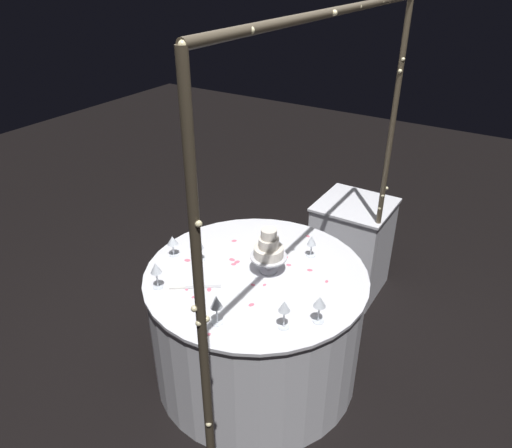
# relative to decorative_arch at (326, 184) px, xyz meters

# --- Properties ---
(ground_plane) EXTENTS (12.00, 12.00, 0.00)m
(ground_plane) POSITION_rel_decorative_arch_xyz_m (-0.00, -0.40, -1.48)
(ground_plane) COLOR black
(decorative_arch) EXTENTS (2.06, 0.06, 2.27)m
(decorative_arch) POSITION_rel_decorative_arch_xyz_m (0.00, 0.00, 0.00)
(decorative_arch) COLOR #473D2D
(decorative_arch) RESTS_ON ground
(main_table) EXTENTS (1.34, 1.34, 0.80)m
(main_table) POSITION_rel_decorative_arch_xyz_m (-0.00, -0.40, -1.08)
(main_table) COLOR white
(main_table) RESTS_ON ground
(side_table) EXTENTS (0.55, 0.55, 0.79)m
(side_table) POSITION_rel_decorative_arch_xyz_m (-1.20, -0.25, -1.09)
(side_table) COLOR white
(side_table) RESTS_ON ground
(tiered_cake) EXTENTS (0.22, 0.22, 0.29)m
(tiered_cake) POSITION_rel_decorative_arch_xyz_m (-0.06, -0.35, -0.52)
(tiered_cake) COLOR silver
(tiered_cake) RESTS_ON main_table
(wine_glass_0) EXTENTS (0.06, 0.06, 0.16)m
(wine_glass_0) POSITION_rel_decorative_arch_xyz_m (0.42, -0.80, -0.56)
(wine_glass_0) COLOR silver
(wine_glass_0) RESTS_ON main_table
(wine_glass_1) EXTENTS (0.07, 0.07, 0.14)m
(wine_glass_1) POSITION_rel_decorative_arch_xyz_m (0.11, -0.95, -0.58)
(wine_glass_1) COLOR silver
(wine_glass_1) RESTS_ON main_table
(wine_glass_2) EXTENTS (0.06, 0.06, 0.17)m
(wine_glass_2) POSITION_rel_decorative_arch_xyz_m (0.33, -0.03, -0.56)
(wine_glass_2) COLOR silver
(wine_glass_2) RESTS_ON main_table
(wine_glass_3) EXTENTS (0.07, 0.07, 0.16)m
(wine_glass_3) POSITION_rel_decorative_arch_xyz_m (0.20, 0.10, -0.56)
(wine_glass_3) COLOR silver
(wine_glass_3) RESTS_ON main_table
(wine_glass_4) EXTENTS (0.06, 0.06, 0.15)m
(wine_glass_4) POSITION_rel_decorative_arch_xyz_m (-0.34, -0.21, -0.58)
(wine_glass_4) COLOR silver
(wine_glass_4) RESTS_ON main_table
(wine_glass_5) EXTENTS (0.06, 0.06, 0.15)m
(wine_glass_5) POSITION_rel_decorative_arch_xyz_m (0.07, -0.77, -0.57)
(wine_glass_5) COLOR silver
(wine_glass_5) RESTS_ON main_table
(wine_glass_6) EXTENTS (0.06, 0.06, 0.18)m
(wine_glass_6) POSITION_rel_decorative_arch_xyz_m (0.48, -0.34, -0.55)
(wine_glass_6) COLOR silver
(wine_glass_6) RESTS_ON main_table
(cake_knife) EXTENTS (0.19, 0.25, 0.01)m
(cake_knife) POSITION_rel_decorative_arch_xyz_m (0.32, -0.63, -0.68)
(cake_knife) COLOR silver
(cake_knife) RESTS_ON main_table
(rose_petal_0) EXTENTS (0.04, 0.04, 0.00)m
(rose_petal_0) POSITION_rel_decorative_arch_xyz_m (-0.00, -0.57, -0.68)
(rose_petal_0) COLOR #EA6B84
(rose_petal_0) RESTS_ON main_table
(rose_petal_1) EXTENTS (0.03, 0.04, 0.00)m
(rose_petal_1) POSITION_rel_decorative_arch_xyz_m (-0.19, -0.14, -0.68)
(rose_petal_1) COLOR #EA6B84
(rose_petal_1) RESTS_ON main_table
(rose_petal_2) EXTENTS (0.03, 0.04, 0.00)m
(rose_petal_2) POSITION_rel_decorative_arch_xyz_m (-0.54, -0.33, -0.68)
(rose_petal_2) COLOR #EA6B84
(rose_petal_2) RESTS_ON main_table
(rose_petal_3) EXTENTS (0.04, 0.05, 0.00)m
(rose_petal_3) POSITION_rel_decorative_arch_xyz_m (0.12, -0.84, -0.68)
(rose_petal_3) COLOR #EA6B84
(rose_petal_3) RESTS_ON main_table
(rose_petal_4) EXTENTS (0.04, 0.04, 0.00)m
(rose_petal_4) POSITION_rel_decorative_arch_xyz_m (-0.24, -0.33, -0.68)
(rose_petal_4) COLOR #EA6B84
(rose_petal_4) RESTS_ON main_table
(rose_petal_5) EXTENTS (0.04, 0.03, 0.00)m
(rose_petal_5) POSITION_rel_decorative_arch_xyz_m (-0.18, -0.46, -0.68)
(rose_petal_5) COLOR #EA6B84
(rose_petal_5) RESTS_ON main_table
(rose_petal_6) EXTENTS (0.04, 0.03, 0.00)m
(rose_petal_6) POSITION_rel_decorative_arch_xyz_m (0.58, -0.33, -0.68)
(rose_petal_6) COLOR #EA6B84
(rose_petal_6) RESTS_ON main_table
(rose_petal_7) EXTENTS (0.03, 0.04, 0.00)m
(rose_petal_7) POSITION_rel_decorative_arch_xyz_m (-0.17, -0.28, -0.68)
(rose_petal_7) COLOR #EA6B84
(rose_petal_7) RESTS_ON main_table
(rose_petal_8) EXTENTS (0.04, 0.04, 0.00)m
(rose_petal_8) POSITION_rel_decorative_arch_xyz_m (-0.03, -0.56, -0.68)
(rose_petal_8) COLOR #EA6B84
(rose_petal_8) RESTS_ON main_table
(rose_petal_9) EXTENTS (0.02, 0.03, 0.00)m
(rose_petal_9) POSITION_rel_decorative_arch_xyz_m (0.11, -0.35, -0.68)
(rose_petal_9) COLOR #EA6B84
(rose_petal_9) RESTS_ON main_table
(rose_petal_10) EXTENTS (0.04, 0.04, 0.00)m
(rose_petal_10) POSITION_rel_decorative_arch_xyz_m (0.28, -0.54, -0.68)
(rose_petal_10) COLOR #EA6B84
(rose_petal_10) RESTS_ON main_table
(rose_petal_11) EXTENTS (0.03, 0.03, 0.00)m
(rose_petal_11) POSITION_rel_decorative_arch_xyz_m (0.35, -0.65, -0.68)
(rose_petal_11) COLOR #EA6B84
(rose_petal_11) RESTS_ON main_table
(rose_petal_12) EXTENTS (0.04, 0.04, 0.00)m
(rose_petal_12) POSITION_rel_decorative_arch_xyz_m (0.27, -0.27, -0.68)
(rose_petal_12) COLOR #EA6B84
(rose_petal_12) RESTS_ON main_table
(rose_petal_13) EXTENTS (0.03, 0.03, 0.00)m
(rose_petal_13) POSITION_rel_decorative_arch_xyz_m (0.38, -0.57, -0.68)
(rose_petal_13) COLOR #EA6B84
(rose_petal_13) RESTS_ON main_table
(rose_petal_14) EXTENTS (0.03, 0.02, 0.00)m
(rose_petal_14) POSITION_rel_decorative_arch_xyz_m (-0.14, -0.01, -0.68)
(rose_petal_14) COLOR #EA6B84
(rose_petal_14) RESTS_ON main_table
(rose_petal_15) EXTENTS (0.04, 0.04, 0.00)m
(rose_petal_15) POSITION_rel_decorative_arch_xyz_m (-0.22, -0.33, -0.68)
(rose_petal_15) COLOR #EA6B84
(rose_petal_15) RESTS_ON main_table
(rose_petal_16) EXTENTS (0.03, 0.03, 0.00)m
(rose_petal_16) POSITION_rel_decorative_arch_xyz_m (-0.26, -0.39, -0.68)
(rose_petal_16) COLOR #EA6B84
(rose_petal_16) RESTS_ON main_table
(rose_petal_17) EXTENTS (0.05, 0.04, 0.00)m
(rose_petal_17) POSITION_rel_decorative_arch_xyz_m (-0.40, -0.54, -0.68)
(rose_petal_17) COLOR #EA6B84
(rose_petal_17) RESTS_ON main_table
(rose_petal_18) EXTENTS (0.03, 0.04, 0.00)m
(rose_petal_18) POSITION_rel_decorative_arch_xyz_m (-0.04, -0.60, -0.68)
(rose_petal_18) COLOR #EA6B84
(rose_petal_18) RESTS_ON main_table
(rose_petal_19) EXTENTS (0.03, 0.02, 0.00)m
(rose_petal_19) POSITION_rel_decorative_arch_xyz_m (0.08, -0.30, -0.68)
(rose_petal_19) COLOR #EA6B84
(rose_petal_19) RESTS_ON main_table
(rose_petal_20) EXTENTS (0.04, 0.04, 0.00)m
(rose_petal_20) POSITION_rel_decorative_arch_xyz_m (-0.23, -0.72, -0.68)
(rose_petal_20) COLOR #EA6B84
(rose_petal_20) RESTS_ON main_table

